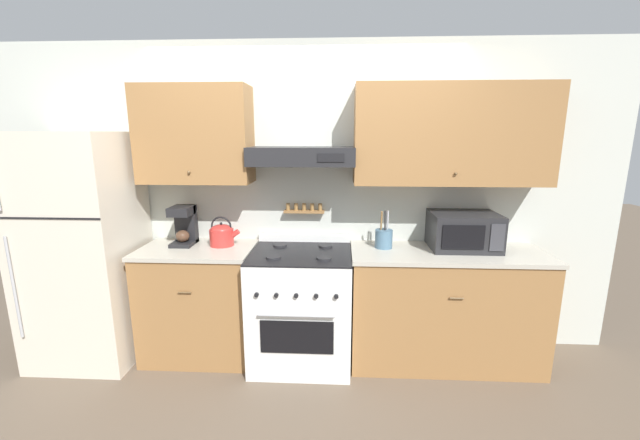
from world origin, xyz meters
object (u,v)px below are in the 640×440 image
Objects in this scene: tea_kettle at (222,234)px; microwave at (464,231)px; coffee_maker at (184,225)px; refrigerator at (84,249)px; stove_range at (301,307)px; utensil_crock at (384,238)px.

microwave is at bearing 0.53° from tea_kettle.
refrigerator is at bearing -167.26° from coffee_maker.
microwave is at bearing 6.40° from stove_range.
utensil_crock is at bearing -178.37° from microwave.
refrigerator is at bearing -176.98° from microwave.
stove_range is 0.54× the size of refrigerator.
coffee_maker is at bearing 179.66° from microwave.
refrigerator reaches higher than coffee_maker.
microwave reaches higher than tea_kettle.
utensil_crock is (1.63, -0.03, -0.08)m from coffee_maker.
refrigerator is 3.56× the size of microwave.
refrigerator is at bearing -176.62° from utensil_crock.
tea_kettle is 1.31m from utensil_crock.
stove_range is 3.96× the size of tea_kettle.
utensil_crock is at bearing 3.38° from refrigerator.
utensil_crock is (0.65, 0.13, 0.55)m from stove_range.
stove_range is 1.43m from microwave.
utensil_crock is (-0.63, -0.02, -0.06)m from microwave.
tea_kettle reaches higher than stove_range.
coffee_maker is (-0.32, 0.03, 0.07)m from tea_kettle.
coffee_maker is 2.26m from microwave.
refrigerator reaches higher than utensil_crock.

